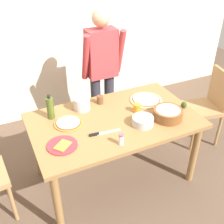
# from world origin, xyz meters

# --- Properties ---
(ground) EXTENTS (8.00, 8.00, 0.00)m
(ground) POSITION_xyz_m (0.00, 0.00, 0.00)
(ground) COLOR brown
(wall_back) EXTENTS (5.60, 0.10, 2.60)m
(wall_back) POSITION_xyz_m (0.00, 1.60, 1.30)
(wall_back) COLOR beige
(wall_back) RESTS_ON ground
(dining_table) EXTENTS (1.60, 0.96, 0.76)m
(dining_table) POSITION_xyz_m (0.00, 0.00, 0.67)
(dining_table) COLOR olive
(dining_table) RESTS_ON ground
(person_cook) EXTENTS (0.49, 0.25, 1.62)m
(person_cook) POSITION_xyz_m (0.20, 0.76, 0.94)
(person_cook) COLOR #2D2D38
(person_cook) RESTS_ON ground
(chair_wooden_right) EXTENTS (0.47, 0.47, 0.95)m
(chair_wooden_right) POSITION_xyz_m (1.32, 0.10, 0.54)
(chair_wooden_right) COLOR #A37A4C
(chair_wooden_right) RESTS_ON ground
(pizza_raw_on_board) EXTENTS (0.34, 0.34, 0.02)m
(pizza_raw_on_board) POSITION_xyz_m (0.46, 0.17, 0.77)
(pizza_raw_on_board) COLOR beige
(pizza_raw_on_board) RESTS_ON dining_table
(pizza_cooked_on_tray) EXTENTS (0.27, 0.27, 0.02)m
(pizza_cooked_on_tray) POSITION_xyz_m (-0.42, 0.11, 0.77)
(pizza_cooked_on_tray) COLOR #C67A33
(pizza_cooked_on_tray) RESTS_ON dining_table
(plate_with_slice) EXTENTS (0.26, 0.26, 0.02)m
(plate_with_slice) POSITION_xyz_m (-0.57, -0.18, 0.77)
(plate_with_slice) COLOR red
(plate_with_slice) RESTS_ON dining_table
(popcorn_bowl) EXTENTS (0.28, 0.28, 0.11)m
(popcorn_bowl) POSITION_xyz_m (0.47, -0.21, 0.82)
(popcorn_bowl) COLOR brown
(popcorn_bowl) RESTS_ON dining_table
(mixing_bowl_steel) EXTENTS (0.20, 0.20, 0.08)m
(mixing_bowl_steel) POSITION_xyz_m (0.20, -0.20, 0.80)
(mixing_bowl_steel) COLOR #B7B7BC
(mixing_bowl_steel) RESTS_ON dining_table
(olive_oil_bottle) EXTENTS (0.07, 0.07, 0.26)m
(olive_oil_bottle) POSITION_xyz_m (-0.54, 0.28, 0.87)
(olive_oil_bottle) COLOR #47561E
(olive_oil_bottle) RESTS_ON dining_table
(steel_pot) EXTENTS (0.17, 0.17, 0.13)m
(steel_pot) POSITION_xyz_m (-0.22, 0.30, 0.83)
(steel_pot) COLOR #B7B7BC
(steel_pot) RESTS_ON dining_table
(cup_orange) EXTENTS (0.07, 0.07, 0.08)m
(cup_orange) POSITION_xyz_m (0.26, 0.02, 0.80)
(cup_orange) COLOR orange
(cup_orange) RESTS_ON dining_table
(cup_small_brown) EXTENTS (0.07, 0.07, 0.08)m
(cup_small_brown) POSITION_xyz_m (-0.01, 0.33, 0.80)
(cup_small_brown) COLOR brown
(cup_small_brown) RESTS_ON dining_table
(salt_shaker) EXTENTS (0.04, 0.04, 0.11)m
(salt_shaker) POSITION_xyz_m (-0.11, -0.37, 0.81)
(salt_shaker) COLOR white
(salt_shaker) RESTS_ON dining_table
(chef_knife) EXTENTS (0.29, 0.06, 0.02)m
(chef_knife) POSITION_xyz_m (-0.21, -0.16, 0.77)
(chef_knife) COLOR silver
(chef_knife) RESTS_ON dining_table
(avocado) EXTENTS (0.06, 0.06, 0.07)m
(avocado) POSITION_xyz_m (0.73, -0.12, 0.80)
(avocado) COLOR #2D4219
(avocado) RESTS_ON dining_table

